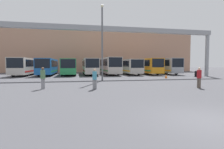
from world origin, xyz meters
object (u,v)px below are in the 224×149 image
(lamp_post, at_px, (102,40))
(bus_slot_0, at_px, (26,66))
(bus_slot_7, at_px, (164,65))
(bus_slot_4, at_px, (109,65))
(tire_stack, at_px, (198,74))
(traffic_cone, at_px, (166,76))
(pedestrian_mid_right, at_px, (95,78))
(bus_slot_6, at_px, (146,65))
(pedestrian_far_center, at_px, (43,77))
(bus_slot_2, at_px, (69,66))
(bus_slot_3, at_px, (90,66))
(pedestrian_near_left, at_px, (199,77))
(bus_slot_1, at_px, (48,66))
(bus_slot_5, at_px, (128,66))

(lamp_post, bearing_deg, bus_slot_0, 131.75)
(bus_slot_7, bearing_deg, bus_slot_4, 177.21)
(tire_stack, bearing_deg, bus_slot_0, 160.32)
(traffic_cone, bearing_deg, bus_slot_4, 117.97)
(pedestrian_mid_right, bearing_deg, bus_slot_6, 55.34)
(tire_stack, bearing_deg, pedestrian_far_center, -155.85)
(bus_slot_2, height_order, bus_slot_3, bus_slot_3)
(bus_slot_0, bearing_deg, pedestrian_mid_right, -63.24)
(bus_slot_0, xyz_separation_m, bus_slot_2, (7.84, -0.80, -0.08))
(bus_slot_7, xyz_separation_m, lamp_post, (-15.21, -12.96, 3.10))
(pedestrian_near_left, height_order, traffic_cone, pedestrian_near_left)
(pedestrian_mid_right, xyz_separation_m, tire_stack, (17.82, 10.77, -0.40))
(pedestrian_near_left, height_order, pedestrian_mid_right, pedestrian_near_left)
(pedestrian_mid_right, bearing_deg, bus_slot_4, 73.78)
(bus_slot_1, height_order, lamp_post, lamp_post)
(tire_stack, relative_size, lamp_post, 0.11)
(tire_stack, bearing_deg, bus_slot_5, 132.50)
(bus_slot_2, xyz_separation_m, traffic_cone, (14.01, -10.98, -1.42))
(bus_slot_3, relative_size, bus_slot_5, 1.12)
(bus_slot_1, height_order, bus_slot_7, bus_slot_7)
(traffic_cone, relative_size, lamp_post, 0.06)
(bus_slot_3, bearing_deg, bus_slot_2, -167.74)
(bus_slot_6, relative_size, pedestrian_mid_right, 6.63)
(bus_slot_4, height_order, lamp_post, lamp_post)
(bus_slot_0, bearing_deg, lamp_post, -48.25)
(pedestrian_near_left, height_order, pedestrian_far_center, pedestrian_far_center)
(traffic_cone, bearing_deg, lamp_post, -168.64)
(bus_slot_2, bearing_deg, traffic_cone, -38.10)
(bus_slot_0, relative_size, bus_slot_6, 1.08)
(bus_slot_3, distance_m, bus_slot_5, 7.87)
(traffic_cone, xyz_separation_m, tire_stack, (6.52, 1.64, 0.19))
(pedestrian_near_left, distance_m, tire_stack, 14.83)
(bus_slot_2, distance_m, pedestrian_near_left, 24.03)
(bus_slot_3, relative_size, bus_slot_7, 1.16)
(pedestrian_far_center, bearing_deg, bus_slot_1, 32.42)
(pedestrian_mid_right, xyz_separation_m, lamp_post, (1.70, 7.20, 4.07))
(pedestrian_near_left, bearing_deg, bus_slot_5, -4.27)
(bus_slot_4, height_order, bus_slot_6, bus_slot_4)
(tire_stack, bearing_deg, bus_slot_1, 158.01)
(traffic_cone, distance_m, lamp_post, 10.85)
(bus_slot_1, bearing_deg, pedestrian_mid_right, -72.21)
(bus_slot_0, xyz_separation_m, bus_slot_6, (23.53, -0.43, 0.03))
(bus_slot_4, bearing_deg, bus_slot_5, -5.97)
(bus_slot_1, distance_m, pedestrian_far_center, 19.87)
(bus_slot_2, relative_size, pedestrian_far_center, 5.76)
(bus_slot_6, height_order, lamp_post, lamp_post)
(bus_slot_2, bearing_deg, bus_slot_0, 174.16)
(pedestrian_far_center, height_order, traffic_cone, pedestrian_far_center)
(bus_slot_0, height_order, pedestrian_far_center, bus_slot_0)
(bus_slot_5, bearing_deg, traffic_cone, -78.68)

